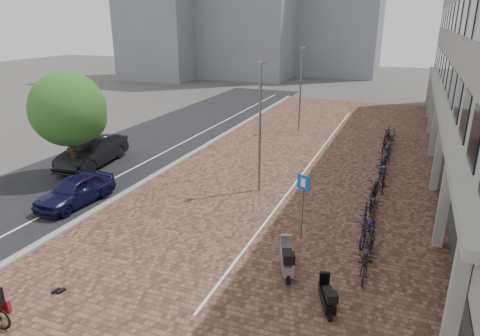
{
  "coord_description": "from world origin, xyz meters",
  "views": [
    {
      "loc": [
        7.2,
        -11.86,
        8.08
      ],
      "look_at": [
        0.0,
        6.0,
        1.3
      ],
      "focal_mm": 31.8,
      "sensor_mm": 36.0,
      "label": 1
    }
  ],
  "objects_px": {
    "car_navy": "(75,190)",
    "scooter_front": "(287,258)",
    "scooter_mid": "(327,295)",
    "parking_sign": "(303,197)",
    "car_dark": "(92,151)"
  },
  "relations": [
    {
      "from": "car_navy",
      "to": "scooter_mid",
      "type": "distance_m",
      "value": 12.58
    },
    {
      "from": "car_dark",
      "to": "scooter_front",
      "type": "height_order",
      "value": "car_dark"
    },
    {
      "from": "scooter_mid",
      "to": "car_navy",
      "type": "bearing_deg",
      "value": 143.18
    },
    {
      "from": "car_navy",
      "to": "car_dark",
      "type": "relative_size",
      "value": 0.77
    },
    {
      "from": "scooter_mid",
      "to": "parking_sign",
      "type": "bearing_deg",
      "value": 92.5
    },
    {
      "from": "car_navy",
      "to": "car_dark",
      "type": "height_order",
      "value": "car_dark"
    },
    {
      "from": "scooter_front",
      "to": "parking_sign",
      "type": "bearing_deg",
      "value": 72.55
    },
    {
      "from": "car_dark",
      "to": "scooter_front",
      "type": "bearing_deg",
      "value": -33.08
    },
    {
      "from": "car_navy",
      "to": "parking_sign",
      "type": "xyz_separation_m",
      "value": [
        10.41,
        0.61,
        1.12
      ]
    },
    {
      "from": "car_navy",
      "to": "parking_sign",
      "type": "height_order",
      "value": "parking_sign"
    },
    {
      "from": "car_navy",
      "to": "parking_sign",
      "type": "bearing_deg",
      "value": 7.56
    },
    {
      "from": "scooter_mid",
      "to": "scooter_front",
      "type": "bearing_deg",
      "value": 117.69
    },
    {
      "from": "scooter_mid",
      "to": "parking_sign",
      "type": "xyz_separation_m",
      "value": [
        -1.75,
        3.85,
        1.31
      ]
    },
    {
      "from": "scooter_front",
      "to": "parking_sign",
      "type": "height_order",
      "value": "parking_sign"
    },
    {
      "from": "car_navy",
      "to": "scooter_front",
      "type": "relative_size",
      "value": 2.35
    }
  ]
}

